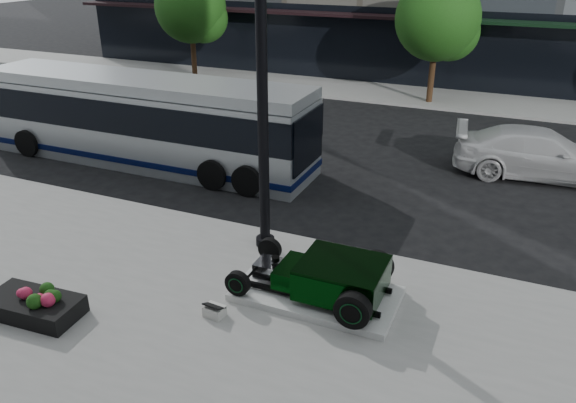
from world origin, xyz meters
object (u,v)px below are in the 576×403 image
at_px(transit_bus, 144,120).
at_px(flower_planter, 34,305).
at_px(white_sedan, 540,154).
at_px(lamppost, 262,92).
at_px(hot_rod, 332,277).

bearing_deg(transit_bus, flower_planter, -67.72).
bearing_deg(flower_planter, transit_bus, 112.28).
bearing_deg(white_sedan, flower_planter, 137.21).
height_order(flower_planter, transit_bus, transit_bus).
distance_m(lamppost, flower_planter, 6.48).
distance_m(hot_rod, white_sedan, 10.24).
bearing_deg(white_sedan, transit_bus, 100.50).
relative_size(hot_rod, lamppost, 0.39).
xyz_separation_m(lamppost, flower_planter, (-3.01, -4.46, -3.61)).
xyz_separation_m(hot_rod, flower_planter, (-5.32, -2.84, -0.35)).
relative_size(hot_rod, white_sedan, 0.60).
relative_size(flower_planter, white_sedan, 0.37).
relative_size(transit_bus, white_sedan, 2.26).
height_order(lamppost, flower_planter, lamppost).
relative_size(flower_planter, transit_bus, 0.16).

